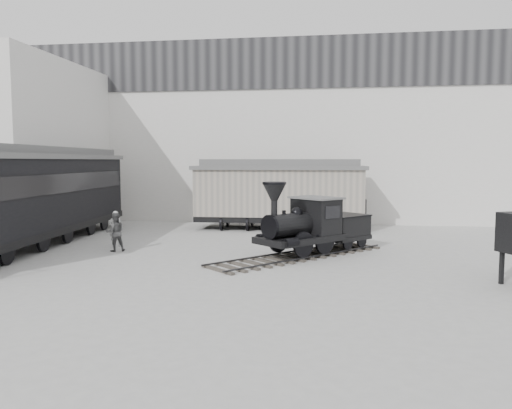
# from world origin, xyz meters

# --- Properties ---
(ground) EXTENTS (90.00, 90.00, 0.00)m
(ground) POSITION_xyz_m (0.00, 0.00, 0.00)
(ground) COLOR #9E9E9B
(north_wall) EXTENTS (34.00, 2.51, 11.00)m
(north_wall) POSITION_xyz_m (0.00, 14.98, 5.55)
(north_wall) COLOR silver
(north_wall) RESTS_ON ground
(west_pavilion) EXTENTS (7.00, 12.11, 9.00)m
(west_pavilion) POSITION_xyz_m (-14.50, 9.96, 4.49)
(west_pavilion) COLOR silver
(west_pavilion) RESTS_ON ground
(locomotive) EXTENTS (6.89, 7.25, 2.90)m
(locomotive) POSITION_xyz_m (1.85, 3.74, 1.07)
(locomotive) COLOR #3D3934
(locomotive) RESTS_ON ground
(boxcar) EXTENTS (9.47, 3.17, 3.85)m
(boxcar) POSITION_xyz_m (-0.13, 11.30, 2.02)
(boxcar) COLOR black
(boxcar) RESTS_ON ground
(passenger_coach) EXTENTS (4.12, 15.33, 4.06)m
(passenger_coach) POSITION_xyz_m (-10.43, 4.51, 2.24)
(passenger_coach) COLOR black
(passenger_coach) RESTS_ON ground
(visitor_a) EXTENTS (0.66, 0.52, 1.58)m
(visitor_a) POSITION_xyz_m (-6.68, 4.54, 0.79)
(visitor_a) COLOR silver
(visitor_a) RESTS_ON ground
(visitor_b) EXTENTS (0.99, 0.93, 1.61)m
(visitor_b) POSITION_xyz_m (-6.23, 3.48, 0.81)
(visitor_b) COLOR #414142
(visitor_b) RESTS_ON ground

